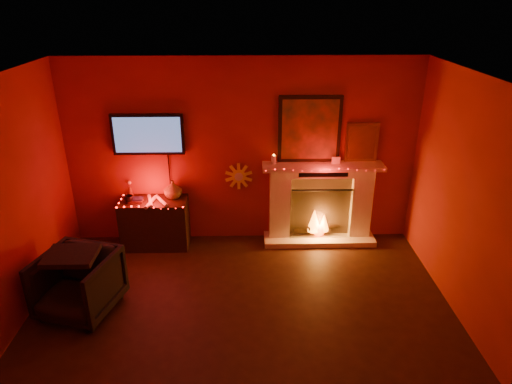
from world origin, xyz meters
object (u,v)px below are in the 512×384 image
console_table (156,221)px  sunburst_clock (239,176)px  fireplace (320,195)px  armchair (78,284)px  tv (148,135)px

console_table → sunburst_clock: bearing=10.1°
fireplace → armchair: size_ratio=2.63×
armchair → tv: bearing=86.8°
sunburst_clock → armchair: size_ratio=0.48×
fireplace → console_table: (-2.41, -0.13, -0.33)m
tv → sunburst_clock: 1.41m
tv → fireplace: bearing=-1.5°
sunburst_clock → console_table: bearing=-169.9°
fireplace → sunburst_clock: 1.23m
fireplace → tv: 2.61m
console_table → armchair: bearing=-112.4°
fireplace → sunburst_clock: size_ratio=5.45×
fireplace → tv: size_ratio=1.76×
fireplace → sunburst_clock: fireplace is taller
tv → console_table: 1.26m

